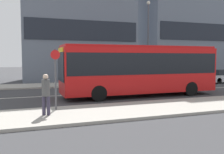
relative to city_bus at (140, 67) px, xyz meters
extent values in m
plane|color=#3A3A3D|center=(-2.66, 1.94, -1.94)|extent=(120.00, 120.00, 0.00)
cube|color=#A39E93|center=(-2.66, -4.31, -1.87)|extent=(44.00, 3.50, 0.13)
cube|color=#A39E93|center=(-2.66, 8.19, -1.87)|extent=(44.00, 3.50, 0.13)
cube|color=silver|center=(-2.66, 1.94, -1.93)|extent=(41.80, 0.16, 0.01)
cube|color=#1E232D|center=(-1.07, 11.41, 3.62)|extent=(12.29, 0.08, 2.20)
cube|color=slate|center=(16.98, 14.52, 8.87)|extent=(18.05, 6.16, 21.62)
cube|color=#1E232D|center=(16.98, 11.41, 4.01)|extent=(17.33, 0.08, 2.20)
cube|color=red|center=(0.01, 0.00, -0.17)|extent=(10.52, 2.56, 2.92)
cube|color=black|center=(0.01, 0.00, 0.27)|extent=(10.31, 2.59, 1.34)
cube|color=red|center=(0.01, 0.00, 1.36)|extent=(10.36, 2.36, 0.14)
cube|color=black|center=(-5.27, 0.00, 0.10)|extent=(0.05, 2.25, 1.75)
cube|color=yellow|center=(-5.27, 0.00, 1.08)|extent=(0.04, 1.79, 0.32)
cylinder|color=black|center=(-3.25, -1.17, -1.46)|extent=(0.96, 0.28, 0.96)
cylinder|color=black|center=(-3.25, 1.17, -1.46)|extent=(0.96, 0.28, 0.96)
cylinder|color=black|center=(3.27, -1.17, -1.46)|extent=(0.96, 0.28, 0.96)
cylinder|color=black|center=(3.27, 1.17, -1.46)|extent=(0.96, 0.28, 0.96)
cube|color=silver|center=(12.35, 5.35, -1.45)|extent=(4.31, 1.79, 0.68)
cube|color=#21262B|center=(12.22, 5.35, -0.84)|extent=(2.37, 1.57, 0.54)
cylinder|color=black|center=(11.01, 4.54, -1.64)|extent=(0.60, 0.18, 0.60)
cylinder|color=black|center=(11.01, 6.15, -1.64)|extent=(0.60, 0.18, 0.60)
cylinder|color=#383347|center=(-6.45, -4.39, -1.40)|extent=(0.15, 0.15, 0.82)
cylinder|color=#383347|center=(-6.64, -4.31, -1.40)|extent=(0.15, 0.15, 0.82)
cylinder|color=#4C4C4C|center=(-6.54, -4.35, -0.63)|extent=(0.34, 0.34, 0.71)
sphere|color=beige|center=(-6.54, -4.35, -0.16)|extent=(0.23, 0.23, 0.23)
cylinder|color=#4C4C51|center=(-6.00, -3.29, -0.38)|extent=(0.09, 0.09, 2.86)
cylinder|color=red|center=(-6.00, -3.35, 0.78)|extent=(0.44, 0.03, 0.44)
cylinder|color=#4C4C51|center=(4.24, 6.84, 2.03)|extent=(0.14, 0.14, 7.68)
sphere|color=silver|center=(4.24, 6.84, 5.98)|extent=(0.36, 0.36, 0.36)
camera|label=1|loc=(-7.46, -15.17, 0.62)|focal=40.00mm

